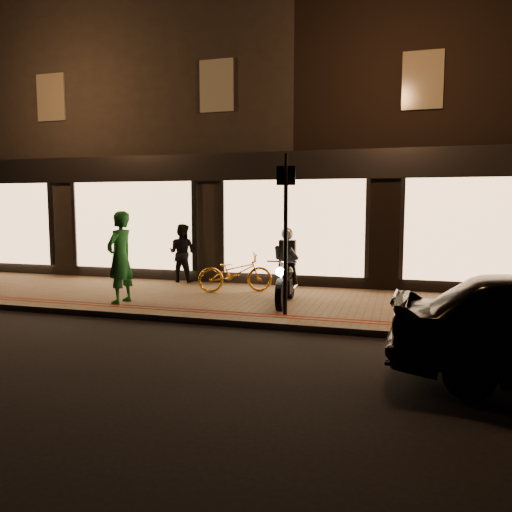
{
  "coord_description": "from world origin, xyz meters",
  "views": [
    {
      "loc": [
        2.66,
        -8.32,
        2.21
      ],
      "look_at": [
        -0.31,
        1.78,
        1.1
      ],
      "focal_mm": 35.0,
      "sensor_mm": 36.0,
      "label": 1
    }
  ],
  "objects": [
    {
      "name": "red_kerb_lines",
      "position": [
        0.0,
        0.55,
        0.12
      ],
      "size": [
        50.0,
        0.26,
        0.01
      ],
      "color": "maroon",
      "rests_on": "sidewalk"
    },
    {
      "name": "kerb_stone",
      "position": [
        0.0,
        0.05,
        0.06
      ],
      "size": [
        50.0,
        0.14,
        0.12
      ],
      "primitive_type": "cube",
      "color": "#59544C",
      "rests_on": "ground"
    },
    {
      "name": "sidewalk",
      "position": [
        0.0,
        2.0,
        0.06
      ],
      "size": [
        50.0,
        4.0,
        0.12
      ],
      "primitive_type": "cube",
      "color": "#736147",
      "rests_on": "ground"
    },
    {
      "name": "ground",
      "position": [
        0.0,
        0.0,
        0.0
      ],
      "size": [
        90.0,
        90.0,
        0.0
      ],
      "primitive_type": "plane",
      "color": "black",
      "rests_on": "ground"
    },
    {
      "name": "building_row",
      "position": [
        -0.0,
        8.99,
        4.25
      ],
      "size": [
        48.0,
        10.11,
        8.5
      ],
      "color": "black",
      "rests_on": "ground"
    },
    {
      "name": "sign_post",
      "position": [
        0.57,
        0.73,
        1.8
      ],
      "size": [
        0.35,
        0.08,
        3.0
      ],
      "rotation": [
        0.0,
        0.0,
        0.06
      ],
      "color": "black",
      "rests_on": "sidewalk"
    },
    {
      "name": "bicycle_gold",
      "position": [
        -1.11,
        2.75,
        0.58
      ],
      "size": [
        1.85,
        1.28,
        0.92
      ],
      "primitive_type": "imported",
      "rotation": [
        0.0,
        0.0,
        2.0
      ],
      "color": "gold",
      "rests_on": "sidewalk"
    },
    {
      "name": "motorcycle",
      "position": [
        0.36,
        1.73,
        0.73
      ],
      "size": [
        0.6,
        1.94,
        1.59
      ],
      "rotation": [
        0.0,
        0.0,
        0.07
      ],
      "color": "black",
      "rests_on": "sidewalk"
    },
    {
      "name": "person_green",
      "position": [
        -3.01,
        0.84,
        1.09
      ],
      "size": [
        0.55,
        0.76,
        1.93
      ],
      "primitive_type": "imported",
      "rotation": [
        0.0,
        0.0,
        -1.7
      ],
      "color": "#1F7633",
      "rests_on": "sidewalk"
    },
    {
      "name": "person_dark",
      "position": [
        -2.96,
        3.8,
        0.9
      ],
      "size": [
        0.79,
        0.64,
        1.55
      ],
      "primitive_type": "imported",
      "rotation": [
        0.0,
        0.0,
        3.08
      ],
      "color": "black",
      "rests_on": "sidewalk"
    }
  ]
}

